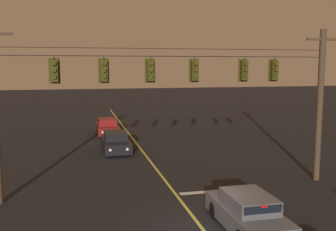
% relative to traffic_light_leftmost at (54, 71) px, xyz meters
% --- Properties ---
extents(ground_plane, '(180.00, 180.00, 0.00)m').
position_rel_traffic_light_leftmost_xyz_m(ground_plane, '(5.33, -4.72, -5.79)').
color(ground_plane, black).
extents(lane_centre_stripe, '(0.14, 60.00, 0.01)m').
position_rel_traffic_light_leftmost_xyz_m(lane_centre_stripe, '(5.33, 6.02, -5.79)').
color(lane_centre_stripe, '#D1C64C').
rests_on(lane_centre_stripe, ground).
extents(stop_bar_paint, '(3.40, 0.36, 0.01)m').
position_rel_traffic_light_leftmost_xyz_m(stop_bar_paint, '(7.23, -0.58, -5.79)').
color(stop_bar_paint, silver).
rests_on(stop_bar_paint, ground).
extents(signal_span_assembly, '(17.50, 0.32, 7.84)m').
position_rel_traffic_light_leftmost_xyz_m(signal_span_assembly, '(5.33, 0.02, -1.72)').
color(signal_span_assembly, '#423021').
rests_on(signal_span_assembly, ground).
extents(traffic_light_leftmost, '(0.48, 0.41, 1.22)m').
position_rel_traffic_light_leftmost_xyz_m(traffic_light_leftmost, '(0.00, 0.00, 0.00)').
color(traffic_light_leftmost, black).
extents(traffic_light_left_inner, '(0.48, 0.41, 1.22)m').
position_rel_traffic_light_leftmost_xyz_m(traffic_light_left_inner, '(2.14, 0.00, 0.00)').
color(traffic_light_left_inner, black).
extents(traffic_light_centre, '(0.48, 0.41, 1.22)m').
position_rel_traffic_light_leftmost_xyz_m(traffic_light_centre, '(4.27, 0.00, 0.00)').
color(traffic_light_centre, black).
extents(traffic_light_right_inner, '(0.48, 0.41, 1.22)m').
position_rel_traffic_light_leftmost_xyz_m(traffic_light_right_inner, '(6.40, 0.00, 0.00)').
color(traffic_light_right_inner, black).
extents(traffic_light_rightmost, '(0.48, 0.41, 1.22)m').
position_rel_traffic_light_leftmost_xyz_m(traffic_light_rightmost, '(8.91, 0.00, 0.00)').
color(traffic_light_rightmost, black).
extents(traffic_light_far_right, '(0.48, 0.41, 1.22)m').
position_rel_traffic_light_leftmost_xyz_m(traffic_light_far_right, '(10.52, 0.00, 0.00)').
color(traffic_light_far_right, black).
extents(car_waiting_near_lane, '(1.80, 4.33, 1.39)m').
position_rel_traffic_light_leftmost_xyz_m(car_waiting_near_lane, '(6.92, -5.03, -5.14)').
color(car_waiting_near_lane, '#4C4C51').
rests_on(car_waiting_near_lane, ground).
extents(car_oncoming_lead, '(1.80, 4.42, 1.39)m').
position_rel_traffic_light_leftmost_xyz_m(car_oncoming_lead, '(3.49, 9.39, -5.14)').
color(car_oncoming_lead, black).
rests_on(car_oncoming_lead, ground).
extents(car_oncoming_trailing, '(1.80, 4.42, 1.39)m').
position_rel_traffic_light_leftmost_xyz_m(car_oncoming_trailing, '(3.46, 16.42, -5.14)').
color(car_oncoming_trailing, maroon).
rests_on(car_oncoming_trailing, ground).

